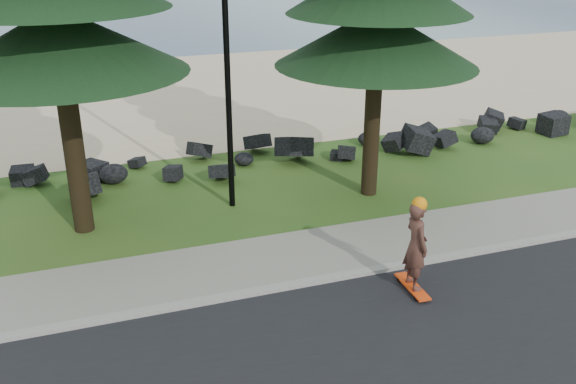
% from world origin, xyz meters
% --- Properties ---
extents(ground, '(160.00, 160.00, 0.00)m').
position_xyz_m(ground, '(0.00, 0.00, 0.00)').
color(ground, '#285219').
rests_on(ground, ground).
extents(kerb, '(160.00, 0.20, 0.10)m').
position_xyz_m(kerb, '(0.00, -0.90, 0.05)').
color(kerb, '#9A968A').
rests_on(kerb, ground).
extents(sidewalk, '(160.00, 2.00, 0.08)m').
position_xyz_m(sidewalk, '(0.00, 0.20, 0.04)').
color(sidewalk, gray).
rests_on(sidewalk, ground).
extents(beach_sand, '(160.00, 15.00, 0.01)m').
position_xyz_m(beach_sand, '(0.00, 14.50, 0.01)').
color(beach_sand, beige).
rests_on(beach_sand, ground).
extents(seawall_boulders, '(60.00, 2.40, 1.10)m').
position_xyz_m(seawall_boulders, '(0.00, 5.60, 0.00)').
color(seawall_boulders, black).
rests_on(seawall_boulders, ground).
extents(lamp_post, '(0.25, 0.14, 8.14)m').
position_xyz_m(lamp_post, '(0.00, 3.20, 4.13)').
color(lamp_post, black).
rests_on(lamp_post, ground).
extents(skateboarder, '(0.43, 1.04, 1.92)m').
position_xyz_m(skateboarder, '(2.23, -1.75, 0.97)').
color(skateboarder, '#F0410E').
rests_on(skateboarder, ground).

